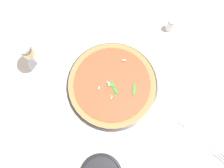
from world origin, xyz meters
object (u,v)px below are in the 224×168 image
Objects in this scene: pizza_arugula_main at (112,85)px; shaker_pepper at (170,25)px; fork at (203,141)px; wine_glass at (25,50)px.

pizza_arugula_main is 0.34m from shaker_pepper.
fork is (0.37, 0.13, -0.01)m from pizza_arugula_main.
wine_glass is at bearing -112.81° from shaker_pepper.
shaker_pepper reaches higher than pizza_arugula_main.
shaker_pepper is at bearing 67.19° from wine_glass.
fork is at bearing 19.54° from pizza_arugula_main.
wine_glass is (-0.26, -0.17, 0.11)m from pizza_arugula_main.
shaker_pepper is at bearing 97.77° from pizza_arugula_main.
pizza_arugula_main is at bearing 33.73° from wine_glass.
wine_glass is 0.71m from fork.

